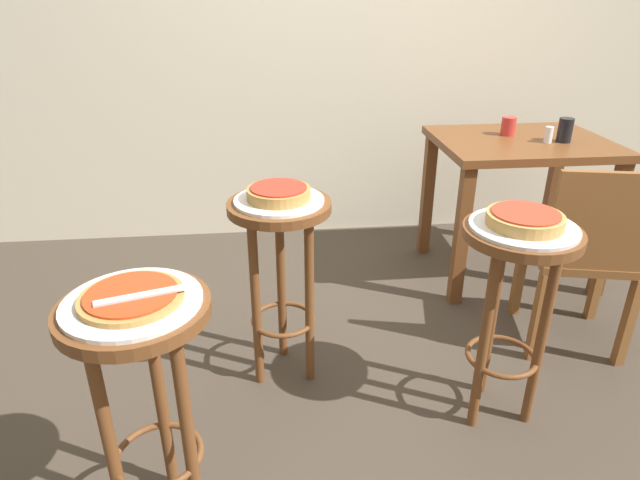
{
  "coord_description": "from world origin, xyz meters",
  "views": [
    {
      "loc": [
        -0.52,
        -1.7,
        1.47
      ],
      "look_at": [
        -0.35,
        -0.02,
        0.68
      ],
      "focal_mm": 30.62,
      "sensor_mm": 36.0,
      "label": 1
    }
  ],
  "objects_px": {
    "stool_foreground": "(144,370)",
    "wooden_chair": "(586,252)",
    "pizza_foreground": "(131,297)",
    "pizza_server_knife": "(142,295)",
    "dining_table": "(519,165)",
    "pizza_middle": "(525,219)",
    "serving_plate_foreground": "(132,302)",
    "condiment_shaker": "(549,135)",
    "stool_leftside": "(281,252)",
    "serving_plate_leftside": "(279,200)",
    "stool_middle": "(514,283)",
    "serving_plate_middle": "(524,227)",
    "cup_near_edge": "(565,130)",
    "cup_far_edge": "(508,126)",
    "pizza_leftside": "(279,193)"
  },
  "relations": [
    {
      "from": "wooden_chair",
      "to": "pizza_server_knife",
      "type": "height_order",
      "value": "wooden_chair"
    },
    {
      "from": "dining_table",
      "to": "cup_near_edge",
      "type": "xyz_separation_m",
      "value": [
        0.18,
        -0.07,
        0.2
      ]
    },
    {
      "from": "serving_plate_foreground",
      "to": "serving_plate_leftside",
      "type": "bearing_deg",
      "value": 60.0
    },
    {
      "from": "dining_table",
      "to": "pizza_middle",
      "type": "bearing_deg",
      "value": -114.43
    },
    {
      "from": "stool_foreground",
      "to": "dining_table",
      "type": "relative_size",
      "value": 0.88
    },
    {
      "from": "serving_plate_foreground",
      "to": "condiment_shaker",
      "type": "distance_m",
      "value": 2.2
    },
    {
      "from": "stool_leftside",
      "to": "serving_plate_leftside",
      "type": "relative_size",
      "value": 2.3
    },
    {
      "from": "pizza_foreground",
      "to": "pizza_server_knife",
      "type": "bearing_deg",
      "value": -33.69
    },
    {
      "from": "stool_foreground",
      "to": "stool_middle",
      "type": "relative_size",
      "value": 1.0
    },
    {
      "from": "stool_leftside",
      "to": "serving_plate_foreground",
      "type": "bearing_deg",
      "value": -120.0
    },
    {
      "from": "pizza_foreground",
      "to": "serving_plate_leftside",
      "type": "bearing_deg",
      "value": 60.0
    },
    {
      "from": "stool_leftside",
      "to": "pizza_leftside",
      "type": "height_order",
      "value": "pizza_leftside"
    },
    {
      "from": "cup_near_edge",
      "to": "condiment_shaker",
      "type": "height_order",
      "value": "cup_near_edge"
    },
    {
      "from": "stool_middle",
      "to": "wooden_chair",
      "type": "height_order",
      "value": "wooden_chair"
    },
    {
      "from": "stool_foreground",
      "to": "serving_plate_foreground",
      "type": "distance_m",
      "value": 0.21
    },
    {
      "from": "cup_far_edge",
      "to": "wooden_chair",
      "type": "xyz_separation_m",
      "value": [
        0.05,
        -0.8,
        -0.34
      ]
    },
    {
      "from": "dining_table",
      "to": "pizza_foreground",
      "type": "bearing_deg",
      "value": -139.32
    },
    {
      "from": "serving_plate_foreground",
      "to": "stool_middle",
      "type": "bearing_deg",
      "value": 16.42
    },
    {
      "from": "serving_plate_middle",
      "to": "pizza_middle",
      "type": "xyz_separation_m",
      "value": [
        -0.0,
        0.0,
        0.03
      ]
    },
    {
      "from": "serving_plate_foreground",
      "to": "cup_far_edge",
      "type": "relative_size",
      "value": 3.67
    },
    {
      "from": "pizza_foreground",
      "to": "pizza_middle",
      "type": "bearing_deg",
      "value": 16.42
    },
    {
      "from": "pizza_foreground",
      "to": "serving_plate_leftside",
      "type": "xyz_separation_m",
      "value": [
        0.38,
        0.67,
        -0.02
      ]
    },
    {
      "from": "serving_plate_foreground",
      "to": "wooden_chair",
      "type": "relative_size",
      "value": 0.4
    },
    {
      "from": "serving_plate_middle",
      "to": "pizza_middle",
      "type": "height_order",
      "value": "pizza_middle"
    },
    {
      "from": "stool_foreground",
      "to": "serving_plate_middle",
      "type": "relative_size",
      "value": 2.18
    },
    {
      "from": "stool_middle",
      "to": "wooden_chair",
      "type": "bearing_deg",
      "value": 37.03
    },
    {
      "from": "stool_leftside",
      "to": "wooden_chair",
      "type": "bearing_deg",
      "value": 2.09
    },
    {
      "from": "stool_foreground",
      "to": "wooden_chair",
      "type": "relative_size",
      "value": 0.89
    },
    {
      "from": "serving_plate_middle",
      "to": "cup_near_edge",
      "type": "distance_m",
      "value": 1.21
    },
    {
      "from": "serving_plate_middle",
      "to": "wooden_chair",
      "type": "distance_m",
      "value": 0.68
    },
    {
      "from": "serving_plate_middle",
      "to": "cup_far_edge",
      "type": "height_order",
      "value": "cup_far_edge"
    },
    {
      "from": "stool_foreground",
      "to": "pizza_leftside",
      "type": "xyz_separation_m",
      "value": [
        0.38,
        0.67,
        0.24
      ]
    },
    {
      "from": "pizza_middle",
      "to": "serving_plate_leftside",
      "type": "relative_size",
      "value": 0.74
    },
    {
      "from": "pizza_leftside",
      "to": "serving_plate_middle",
      "type": "bearing_deg",
      "value": -22.57
    },
    {
      "from": "pizza_leftside",
      "to": "stool_foreground",
      "type": "bearing_deg",
      "value": -120.0
    },
    {
      "from": "stool_middle",
      "to": "dining_table",
      "type": "height_order",
      "value": "dining_table"
    },
    {
      "from": "pizza_leftside",
      "to": "dining_table",
      "type": "relative_size",
      "value": 0.27
    },
    {
      "from": "stool_foreground",
      "to": "stool_leftside",
      "type": "bearing_deg",
      "value": 60.0
    },
    {
      "from": "stool_middle",
      "to": "serving_plate_leftside",
      "type": "bearing_deg",
      "value": 157.43
    },
    {
      "from": "stool_foreground",
      "to": "pizza_foreground",
      "type": "xyz_separation_m",
      "value": [
        0.0,
        0.0,
        0.22
      ]
    },
    {
      "from": "stool_foreground",
      "to": "pizza_middle",
      "type": "height_order",
      "value": "pizza_middle"
    },
    {
      "from": "stool_foreground",
      "to": "cup_far_edge",
      "type": "bearing_deg",
      "value": 43.2
    },
    {
      "from": "cup_near_edge",
      "to": "cup_far_edge",
      "type": "distance_m",
      "value": 0.27
    },
    {
      "from": "condiment_shaker",
      "to": "wooden_chair",
      "type": "height_order",
      "value": "wooden_chair"
    },
    {
      "from": "serving_plate_foreground",
      "to": "stool_foreground",
      "type": "bearing_deg",
      "value": 0.0
    },
    {
      "from": "wooden_chair",
      "to": "dining_table",
      "type": "bearing_deg",
      "value": 90.04
    },
    {
      "from": "serving_plate_middle",
      "to": "cup_far_edge",
      "type": "xyz_separation_m",
      "value": [
        0.44,
        1.16,
        0.04
      ]
    },
    {
      "from": "cup_far_edge",
      "to": "cup_near_edge",
      "type": "bearing_deg",
      "value": -35.97
    },
    {
      "from": "pizza_foreground",
      "to": "pizza_server_knife",
      "type": "xyz_separation_m",
      "value": [
        0.03,
        -0.02,
        0.01
      ]
    },
    {
      "from": "serving_plate_middle",
      "to": "cup_near_edge",
      "type": "xyz_separation_m",
      "value": [
        0.66,
        1.0,
        0.06
      ]
    }
  ]
}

